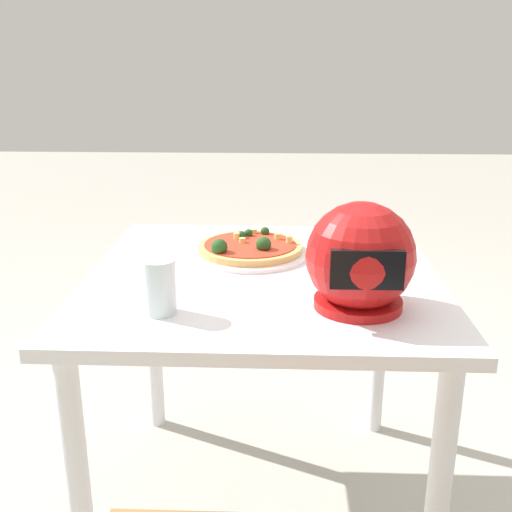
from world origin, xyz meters
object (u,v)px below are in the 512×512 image
at_px(pizza, 250,247).
at_px(drinking_glass, 160,287).
at_px(motorcycle_helmet, 360,259).
at_px(dining_table, 262,307).

xyz_separation_m(pizza, drinking_glass, (0.17, 0.41, 0.03)).
height_order(motorcycle_helmet, drinking_glass, motorcycle_helmet).
xyz_separation_m(motorcycle_helmet, drinking_glass, (0.42, 0.05, -0.05)).
distance_m(dining_table, pizza, 0.19).
bearing_deg(pizza, drinking_glass, 67.53).
relative_size(dining_table, pizza, 3.12).
height_order(dining_table, pizza, pizza).
bearing_deg(motorcycle_helmet, dining_table, -45.86).
distance_m(pizza, drinking_glass, 0.44).
relative_size(pizza, motorcycle_helmet, 1.23).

